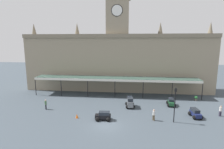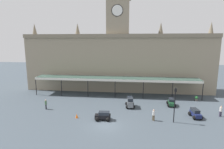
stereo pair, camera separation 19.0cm
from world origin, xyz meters
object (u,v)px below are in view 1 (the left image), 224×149
object	(u,v)px
pedestrian_beside_cars	(46,104)
victorian_lamppost	(175,101)
pedestrian_near_entrance	(220,110)
traffic_cone	(77,116)
car_grey_van	(130,103)
car_green_estate	(171,103)
car_navy_estate	(195,114)
pedestrian_crossing_forecourt	(154,114)
car_black_estate	(103,116)
planter_near_kerb	(196,98)

from	to	relation	value
pedestrian_beside_cars	victorian_lamppost	world-z (taller)	victorian_lamppost
pedestrian_near_entrance	traffic_cone	xyz separation A→B (m)	(-21.40, -2.94, -0.59)
car_grey_van	car_green_estate	bearing A→B (deg)	11.62
car_navy_estate	pedestrian_beside_cars	size ratio (longest dim) A/B	1.40
car_green_estate	car_grey_van	xyz separation A→B (m)	(-7.21, -1.48, 0.24)
pedestrian_near_entrance	traffic_cone	distance (m)	21.60
car_green_estate	pedestrian_beside_cars	bearing A→B (deg)	-169.25
pedestrian_crossing_forecourt	victorian_lamppost	world-z (taller)	victorian_lamppost
car_navy_estate	traffic_cone	bearing A→B (deg)	-172.99
car_green_estate	pedestrian_crossing_forecourt	distance (m)	7.57
car_grey_van	pedestrian_near_entrance	xyz separation A→B (m)	(13.63, -2.48, 0.10)
car_black_estate	pedestrian_crossing_forecourt	size ratio (longest dim) A/B	1.39
car_green_estate	car_navy_estate	bearing A→B (deg)	-61.88
victorian_lamppost	planter_near_kerb	world-z (taller)	victorian_lamppost
car_grey_van	traffic_cone	distance (m)	9.48
pedestrian_crossing_forecourt	pedestrian_beside_cars	bearing A→B (deg)	171.72
planter_near_kerb	car_navy_estate	bearing A→B (deg)	-109.19
car_grey_van	victorian_lamppost	size ratio (longest dim) A/B	0.49
car_green_estate	planter_near_kerb	bearing A→B (deg)	31.47
car_grey_van	pedestrian_beside_cars	size ratio (longest dim) A/B	1.48
car_grey_van	car_black_estate	size ratio (longest dim) A/B	1.07
pedestrian_crossing_forecourt	traffic_cone	world-z (taller)	pedestrian_crossing_forecourt
car_grey_van	victorian_lamppost	bearing A→B (deg)	-40.87
car_black_estate	pedestrian_beside_cars	xyz separation A→B (m)	(-10.18, 3.15, 0.34)
pedestrian_near_entrance	pedestrian_beside_cars	size ratio (longest dim) A/B	1.00
car_black_estate	traffic_cone	distance (m)	4.01
car_green_estate	traffic_cone	xyz separation A→B (m)	(-14.98, -6.90, -0.24)
victorian_lamppost	planter_near_kerb	xyz separation A→B (m)	(6.37, 10.08, -2.62)
pedestrian_crossing_forecourt	pedestrian_near_entrance	world-z (taller)	same
pedestrian_near_entrance	car_black_estate	bearing A→B (deg)	-169.56
traffic_cone	planter_near_kerb	size ratio (longest dim) A/B	0.67
pedestrian_crossing_forecourt	planter_near_kerb	distance (m)	13.39
car_grey_van	pedestrian_crossing_forecourt	size ratio (longest dim) A/B	1.48
car_green_estate	pedestrian_beside_cars	size ratio (longest dim) A/B	1.38
pedestrian_beside_cars	victorian_lamppost	distance (m)	20.44
car_black_estate	traffic_cone	world-z (taller)	car_black_estate
car_navy_estate	planter_near_kerb	world-z (taller)	car_navy_estate
car_grey_van	victorian_lamppost	world-z (taller)	victorian_lamppost
car_navy_estate	planter_near_kerb	bearing A→B (deg)	70.81
traffic_cone	car_black_estate	bearing A→B (deg)	-3.82
car_green_estate	pedestrian_crossing_forecourt	world-z (taller)	pedestrian_crossing_forecourt
pedestrian_crossing_forecourt	victorian_lamppost	xyz separation A→B (m)	(2.74, -0.27, 2.20)
car_grey_van	car_navy_estate	bearing A→B (deg)	-18.51
pedestrian_near_entrance	traffic_cone	size ratio (longest dim) A/B	2.60
traffic_cone	planter_near_kerb	bearing A→B (deg)	26.58
car_grey_van	planter_near_kerb	distance (m)	13.40
pedestrian_beside_cars	car_black_estate	bearing A→B (deg)	-17.17
car_black_estate	pedestrian_beside_cars	distance (m)	10.66
car_black_estate	victorian_lamppost	bearing A→B (deg)	1.99
planter_near_kerb	pedestrian_beside_cars	bearing A→B (deg)	-164.64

